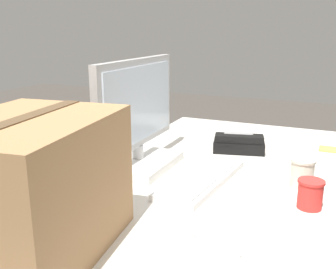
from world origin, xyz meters
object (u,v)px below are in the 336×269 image
Objects in this scene: spoon at (207,239)px; keyboard at (201,179)px; paper_cup_left at (310,194)px; cardboard_box at (30,187)px; monitor at (138,123)px; paper_cup_right at (302,173)px; sticky_note_pad at (329,149)px; desk_phone at (239,143)px.

keyboard is at bearing -45.22° from spoon.
paper_cup_left is 0.37m from spoon.
paper_cup_left is 0.78m from cardboard_box.
paper_cup_left is 0.18× the size of cardboard_box.
monitor is 1.14× the size of cardboard_box.
monitor is 0.65m from paper_cup_left.
sticky_note_pad is at bearing -8.30° from paper_cup_right.
cardboard_box is (-0.62, -0.05, -0.01)m from monitor.
monitor is 0.86m from sticky_note_pad.
paper_cup_right reaches higher than keyboard.
spoon is at bearing -134.79° from monitor.
keyboard is 4.72× the size of paper_cup_right.
cardboard_box is (-0.99, 0.25, 0.13)m from desk_phone.
sticky_note_pad is at bearing -81.49° from spoon.
desk_phone is 0.53× the size of cardboard_box.
monitor is at bearing 94.43° from paper_cup_right.
keyboard is 0.38m from spoon.
paper_cup_left is at bearing -100.10° from monitor.
paper_cup_right reaches higher than spoon.
monitor reaches higher than desk_phone.
keyboard is 2.99× the size of spoon.
paper_cup_right is 1.18× the size of sticky_note_pad.
cardboard_box is 1.31m from sticky_note_pad.
desk_phone is 0.44m from paper_cup_right.
keyboard is 0.70m from sticky_note_pad.
paper_cup_left is at bearing -102.89° from spoon.
monitor is 0.50m from desk_phone.
paper_cup_left is 0.64m from sticky_note_pad.
desk_phone is (0.37, -0.30, -0.14)m from monitor.
cardboard_box reaches higher than desk_phone.
keyboard is at bearing -100.77° from monitor.
spoon is at bearing -60.09° from cardboard_box.
keyboard is 0.96× the size of cardboard_box.
desk_phone is 3.06× the size of sticky_note_pad.
paper_cup_right is at bearing -85.57° from monitor.
spoon is 0.32× the size of cardboard_box.
spoon is 0.97m from sticky_note_pad.
monitor is 5.61× the size of paper_cup_right.
monitor reaches higher than sticky_note_pad.
monitor reaches higher than keyboard.
keyboard reaches higher than spoon.
paper_cup_right reaches higher than desk_phone.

